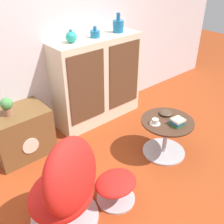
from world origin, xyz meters
The scene contains 14 objects.
ground_plane centered at (0.00, 0.00, 0.00)m, with size 12.00×12.00×0.00m, color #9E3D19.
wall_back centered at (0.00, 1.46, 1.30)m, with size 6.40×0.06×2.60m.
sideboard centered at (0.64, 1.25, 0.55)m, with size 1.16×0.37×1.09m.
tv_console centered at (-0.45, 1.21, 0.26)m, with size 0.60×0.45×0.53m.
egg_chair centered at (-0.54, 0.13, 0.40)m, with size 0.76×0.74×0.84m.
ottoman centered at (-0.11, 0.04, 0.17)m, with size 0.38×0.35×0.25m.
coffee_table centered at (0.74, 0.19, 0.23)m, with size 0.55×0.55×0.42m.
vase_leftmost centered at (0.31, 1.25, 1.15)m, with size 0.12×0.12×0.14m.
vase_inner_left centered at (0.63, 1.25, 1.13)m, with size 0.11×0.11×0.13m.
vase_inner_right centered at (0.99, 1.25, 1.17)m, with size 0.13×0.13×0.23m.
potted_plant centered at (-0.52, 1.21, 0.63)m, with size 0.12×0.12×0.19m.
teacup centered at (0.59, 0.23, 0.45)m, with size 0.11×0.11×0.06m.
book_stack centered at (0.75, 0.07, 0.46)m, with size 0.14×0.13×0.07m.
bowl centered at (0.82, 0.28, 0.44)m, with size 0.14×0.14×0.04m.
Camera 1 is at (-1.20, -1.17, 1.92)m, focal length 42.00 mm.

